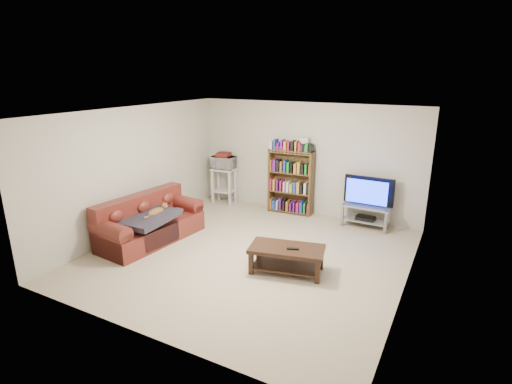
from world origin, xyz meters
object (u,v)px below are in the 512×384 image
Objects in this scene: tv_stand at (366,212)px; bookshelf at (291,181)px; coffee_table at (287,255)px; sofa at (149,224)px.

tv_stand is 0.65× the size of bookshelf.
coffee_table is 1.35× the size of tv_stand.
coffee_table is at bearing -103.83° from tv_stand.
sofa reaches higher than tv_stand.
coffee_table is 2.54m from tv_stand.
sofa is 2.22× the size of tv_stand.
sofa is 2.76m from coffee_table.
coffee_table is (2.76, 0.06, -0.01)m from sofa.
sofa is 1.65× the size of coffee_table.
bookshelf is (1.72, 2.62, 0.42)m from sofa.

